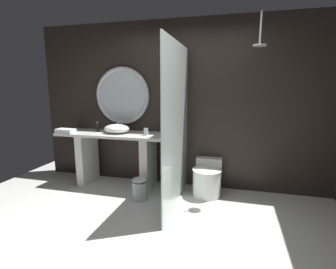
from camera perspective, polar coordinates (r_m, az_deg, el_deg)
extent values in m
plane|color=silver|center=(2.76, -6.87, -24.62)|extent=(5.76, 5.76, 0.00)
cube|color=black|center=(4.09, 2.62, 6.58)|extent=(4.80, 0.10, 2.60)
cube|color=silver|center=(4.12, -11.53, 0.06)|extent=(1.88, 0.59, 0.04)
cube|color=silver|center=(4.47, -17.54, -5.09)|extent=(0.13, 0.50, 0.83)
cube|color=silver|center=(4.02, -4.35, -6.41)|extent=(0.13, 0.50, 0.83)
ellipsoid|color=white|center=(4.08, -11.40, 1.28)|extent=(0.41, 0.33, 0.14)
cylinder|color=#B7B7BC|center=(4.22, -10.50, 1.75)|extent=(0.02, 0.02, 0.16)
cylinder|color=#B7B7BC|center=(4.16, -10.86, 2.60)|extent=(0.02, 0.11, 0.02)
cylinder|color=silver|center=(3.86, -4.96, 0.63)|extent=(0.07, 0.07, 0.11)
cylinder|color=black|center=(4.30, -15.50, 1.54)|extent=(0.05, 0.05, 0.14)
cylinder|color=#B7B7BC|center=(4.29, -15.55, 2.61)|extent=(0.03, 0.03, 0.02)
torus|color=#B7B7BC|center=(4.30, -10.20, 8.51)|extent=(0.94, 0.07, 0.94)
cylinder|color=#B2BCC1|center=(4.31, -10.14, 8.52)|extent=(0.83, 0.01, 0.83)
cube|color=silver|center=(3.34, 1.94, 1.73)|extent=(0.02, 1.43, 2.15)
cylinder|color=#B7B7BC|center=(3.53, 20.03, 21.63)|extent=(0.02, 0.02, 0.40)
cylinder|color=#B7B7BC|center=(3.50, 19.80, 18.27)|extent=(0.16, 0.16, 0.02)
cylinder|color=white|center=(3.85, 8.67, -10.64)|extent=(0.41, 0.41, 0.40)
ellipsoid|color=white|center=(3.78, 8.76, -7.70)|extent=(0.43, 0.47, 0.02)
cube|color=white|center=(4.08, 9.19, -7.16)|extent=(0.39, 0.19, 0.30)
cylinder|color=#B7B7BC|center=(3.73, -6.32, -12.38)|extent=(0.22, 0.22, 0.27)
ellipsoid|color=#B7B7BC|center=(3.67, -6.37, -10.06)|extent=(0.22, 0.22, 0.06)
cube|color=white|center=(4.35, -21.93, 0.76)|extent=(0.31, 0.18, 0.06)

